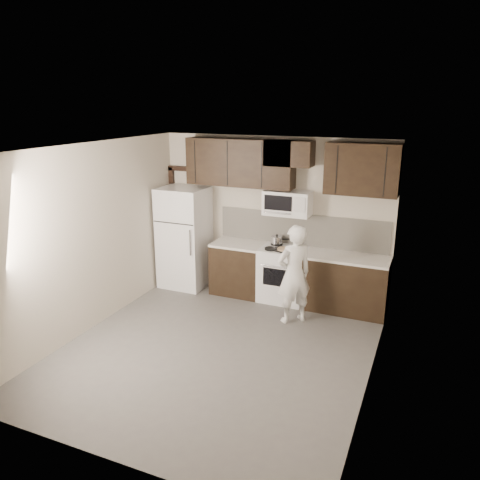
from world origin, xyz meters
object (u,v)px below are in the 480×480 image
Objects in this scene: microwave at (287,203)px; refrigerator at (184,237)px; stove at (283,274)px; person at (294,274)px.

microwave is 2.00m from refrigerator.
refrigerator is at bearing -174.85° from microwave.
person is (0.39, -0.72, 0.30)m from stove.
microwave is 1.28m from person.
refrigerator reaches higher than person.
refrigerator is (-1.85, -0.05, 0.44)m from stove.
person is at bearing -61.51° from stove.
stove is 1.20m from microwave.
microwave is 0.42× the size of refrigerator.
stove is 0.87m from person.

